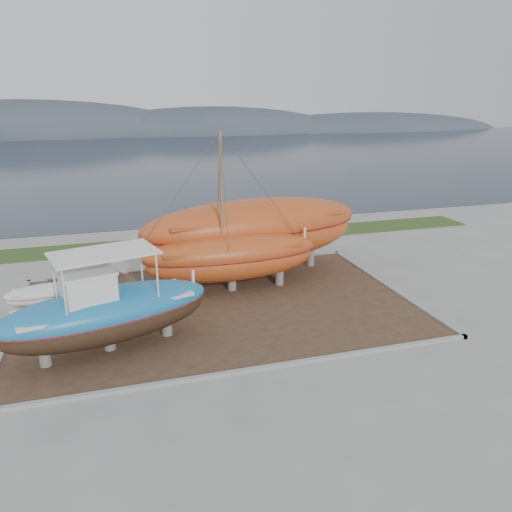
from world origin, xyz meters
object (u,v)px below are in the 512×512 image
object	(u,v)px
white_dinghy	(48,297)
orange_sailboat	(231,214)
orange_bare_hull	(254,239)
blue_caique	(106,302)

from	to	relation	value
white_dinghy	orange_sailboat	distance (m)	9.50
orange_sailboat	white_dinghy	bearing A→B (deg)	177.16
orange_bare_hull	white_dinghy	bearing A→B (deg)	-178.89
white_dinghy	orange_bare_hull	bearing A→B (deg)	2.14
blue_caique	orange_sailboat	world-z (taller)	orange_sailboat
white_dinghy	orange_bare_hull	xyz separation A→B (m)	(10.63, 1.71, 1.51)
orange_sailboat	orange_bare_hull	xyz separation A→B (m)	(1.77, 1.95, -1.93)
orange_sailboat	orange_bare_hull	distance (m)	3.27
orange_sailboat	orange_bare_hull	size ratio (longest dim) A/B	0.71
white_dinghy	blue_caique	bearing A→B (deg)	-68.89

